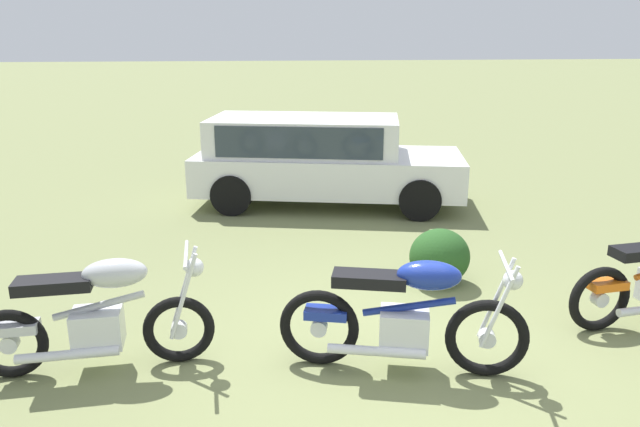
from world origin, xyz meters
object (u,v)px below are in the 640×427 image
Objects in this scene: motorcycle_silver at (97,316)px; car_white at (317,154)px; motorcycle_blue at (405,316)px; shrub_low at (440,257)px.

motorcycle_silver is 0.43× the size of car_white.
motorcycle_blue is 5.31m from car_white.
motorcycle_silver and motorcycle_blue have the same top height.
motorcycle_blue is at bearing -76.22° from car_white.
motorcycle_silver reaches higher than shrub_low.
shrub_low is (3.38, 1.46, -0.17)m from motorcycle_silver.
motorcycle_blue is (2.53, -0.31, 0.00)m from motorcycle_silver.
motorcycle_silver is 0.97× the size of motorcycle_blue.
car_white is (2.38, 4.99, 0.34)m from motorcycle_silver.
motorcycle_silver is 2.88× the size of shrub_low.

